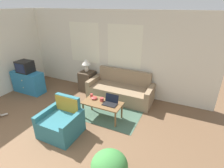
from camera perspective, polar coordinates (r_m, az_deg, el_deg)
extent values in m
cube|color=silver|center=(5.74, -1.92, 10.23)|extent=(6.71, 0.05, 2.60)
cube|color=white|center=(6.05, -9.02, 13.15)|extent=(1.10, 0.01, 1.30)
cube|color=white|center=(5.40, 4.00, 12.01)|extent=(1.10, 0.01, 1.30)
cube|color=#476651|center=(5.10, -0.12, -7.61)|extent=(1.82, 1.79, 0.01)
cube|color=#937A5B|center=(5.43, 2.59, -3.04)|extent=(1.71, 0.82, 0.41)
cube|color=#937A5B|center=(5.62, 4.01, 0.55)|extent=(1.71, 0.12, 0.88)
cube|color=#937A5B|center=(5.77, -5.88, -0.55)|extent=(0.14, 0.82, 0.56)
cube|color=#937A5B|center=(5.16, 12.14, -4.27)|extent=(0.14, 0.82, 0.56)
cube|color=#2D6B75|center=(4.22, -16.40, -13.01)|extent=(0.63, 0.76, 0.44)
cube|color=#2D6B75|center=(4.31, -13.87, -8.61)|extent=(0.63, 0.10, 0.84)
cube|color=#2D6B75|center=(4.41, -20.17, -10.87)|extent=(0.10, 0.76, 0.56)
cube|color=#2D6B75|center=(3.99, -12.41, -13.94)|extent=(0.10, 0.76, 0.56)
cube|color=#A87F28|center=(4.22, -14.47, -7.82)|extent=(0.62, 0.01, 0.60)
cube|color=teal|center=(6.47, -25.65, 0.59)|extent=(1.08, 0.43, 0.71)
sphere|color=tan|center=(6.29, -27.38, 1.03)|extent=(0.04, 0.04, 0.04)
sphere|color=tan|center=(6.39, -26.95, -1.03)|extent=(0.04, 0.04, 0.04)
cube|color=black|center=(6.29, -26.55, 5.11)|extent=(0.48, 0.39, 0.37)
cube|color=#192342|center=(6.18, -27.92, 4.51)|extent=(0.40, 0.01, 0.29)
cube|color=#4C3D2D|center=(6.06, -8.09, 1.04)|extent=(0.46, 0.46, 0.65)
ellipsoid|color=beige|center=(5.90, -8.33, 4.86)|extent=(0.14, 0.14, 0.20)
cylinder|color=tan|center=(5.85, -8.41, 6.07)|extent=(0.02, 0.02, 0.06)
cone|color=white|center=(5.82, -8.48, 7.22)|extent=(0.30, 0.30, 0.19)
cube|color=brown|center=(4.46, -3.17, -6.27)|extent=(1.01, 0.51, 0.03)
cylinder|color=brown|center=(4.64, -9.31, -8.55)|extent=(0.04, 0.04, 0.43)
cylinder|color=brown|center=(4.26, 1.10, -11.52)|extent=(0.04, 0.04, 0.43)
cylinder|color=brown|center=(4.92, -6.69, -6.25)|extent=(0.04, 0.04, 0.43)
cylinder|color=brown|center=(4.57, 3.20, -8.78)|extent=(0.04, 0.04, 0.43)
cube|color=black|center=(4.35, -0.77, -6.67)|extent=(0.35, 0.21, 0.02)
cube|color=black|center=(4.40, -0.02, -4.63)|extent=(0.35, 0.07, 0.21)
cylinder|color=#B23D38|center=(4.72, -6.70, -3.72)|extent=(0.08, 0.08, 0.09)
cylinder|color=#B23D38|center=(4.49, -3.36, -5.06)|extent=(0.10, 0.10, 0.10)
ellipsoid|color=#B23D38|center=(4.62, -5.85, -4.56)|extent=(0.17, 0.17, 0.06)
ellipsoid|color=#3D843D|center=(2.99, -0.88, -25.10)|extent=(0.58, 0.58, 0.44)
cylinder|color=#B7AD9E|center=(5.52, -31.70, -8.49)|extent=(0.13, 0.16, 0.05)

